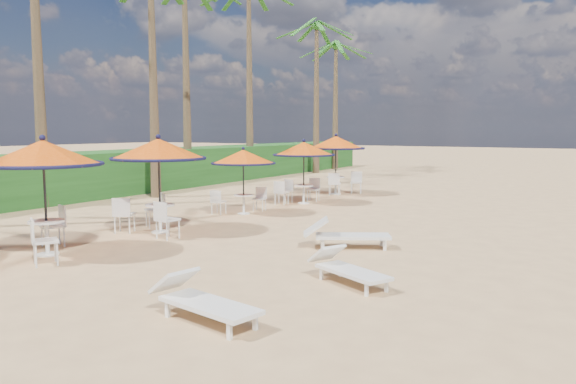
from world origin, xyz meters
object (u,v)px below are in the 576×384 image
station_2 (243,163)px  lounger_mid (346,267)px  station_4 (337,148)px  station_3 (302,157)px  station_0 (44,164)px  station_1 (157,161)px  lounger_near (201,299)px  lounger_far (344,234)px

station_2 → lounger_mid: (6.40, -5.84, -1.37)m
station_2 → station_4: bearing=88.3°
station_3 → station_4: station_4 is taller
station_0 → lounger_mid: (6.60, 1.29, -1.72)m
station_1 → station_3: (0.41, 7.10, -0.17)m
station_3 → lounger_near: (5.04, -11.92, -1.43)m
station_0 → lounger_near: 6.08m
station_1 → lounger_far: size_ratio=1.28×
station_1 → station_2: size_ratio=1.20×
station_0 → station_1: 3.25m
station_1 → station_3: bearing=86.7°
station_4 → lounger_far: bearing=-63.2°
station_2 → station_3: 3.24m
station_4 → lounger_near: (5.23, -15.25, -1.64)m
lounger_mid → lounger_far: lounger_far is taller
station_4 → station_0: bearing=-91.6°
station_0 → station_3: bearing=86.8°
station_1 → station_2: 3.88m
lounger_far → station_1: bearing=159.0°
station_3 → lounger_far: bearing=-53.5°
station_3 → station_4: 3.35m
station_1 → lounger_near: station_1 is taller
station_3 → lounger_mid: station_3 is taller
station_2 → lounger_mid: 8.77m
station_1 → lounger_mid: station_1 is taller
station_1 → station_3: 7.11m
station_2 → lounger_far: bearing=-31.7°
station_0 → station_1: station_0 is taller
station_0 → station_2: (0.20, 7.12, -0.34)m
station_0 → lounger_near: station_0 is taller
station_4 → lounger_mid: 13.96m
station_2 → lounger_near: 10.34m
lounger_far → station_3: bearing=97.2°
lounger_near → lounger_far: size_ratio=0.96×
station_3 → lounger_near: 13.02m
station_2 → lounger_far: (5.08, -3.13, -1.33)m
lounger_near → station_2: bearing=132.8°
station_0 → lounger_far: size_ratio=1.28×
lounger_near → station_4: bearing=119.7°
station_3 → lounger_far: station_3 is taller
station_1 → station_3: size_ratio=1.10×
lounger_mid → lounger_far: size_ratio=0.89×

